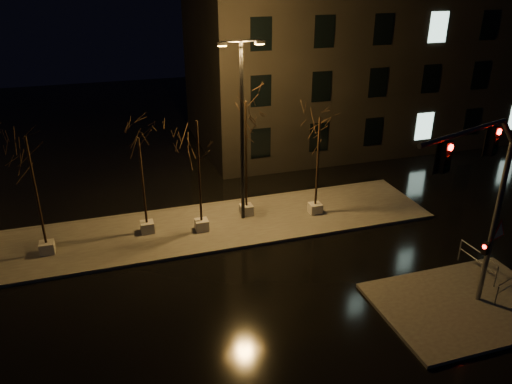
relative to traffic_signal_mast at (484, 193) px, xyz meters
name	(u,v)px	position (x,y,z in m)	size (l,w,h in m)	color
ground	(259,290)	(-6.99, 3.81, -5.15)	(90.00, 90.00, 0.00)	black
median	(223,224)	(-6.99, 9.81, -5.08)	(22.00, 5.00, 0.15)	#4C4944
sidewalk_corner	(465,304)	(0.51, 0.31, -5.08)	(7.00, 5.00, 0.15)	#4C4944
building	(363,38)	(7.01, 21.81, 2.35)	(25.00, 12.00, 15.00)	black
tree_0	(30,164)	(-15.52, 9.42, -0.57)	(1.80, 1.80, 5.84)	#B6B2AA
tree_1	(140,160)	(-10.85, 10.05, -1.14)	(1.80, 1.80, 5.09)	#B6B2AA
tree_2	(198,147)	(-8.20, 9.45, -0.56)	(1.80, 1.80, 5.86)	#B6B2AA
tree_3	(246,128)	(-5.55, 10.41, -0.20)	(1.80, 1.80, 6.34)	#B6B2AA
tree_4	(319,140)	(-1.96, 9.45, -0.84)	(1.80, 1.80, 5.49)	#B6B2AA
traffic_signal_mast	(484,193)	(0.00, 0.00, 0.00)	(5.97, 2.01, 7.62)	slate
streetlight_main	(242,122)	(-5.84, 10.07, 0.26)	(2.27, 0.28, 9.13)	black
guard_rail_a	(512,283)	(2.54, 0.19, -4.39)	(2.07, 0.69, 0.94)	slate
guard_rail_b	(478,259)	(2.36, 1.99, -4.31)	(0.12, 2.26, 1.07)	slate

